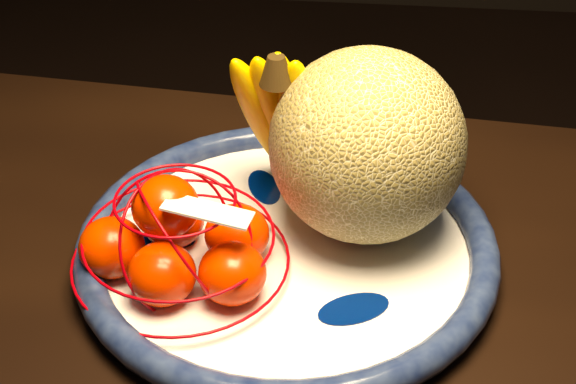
# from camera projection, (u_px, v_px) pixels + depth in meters

# --- Properties ---
(fruit_bowl) EXTENTS (0.38, 0.38, 0.03)m
(fruit_bowl) POSITION_uv_depth(u_px,v_px,m) (287.00, 248.00, 0.79)
(fruit_bowl) COLOR white
(fruit_bowl) RESTS_ON dining_table
(cantaloupe) EXTENTS (0.17, 0.17, 0.17)m
(cantaloupe) POSITION_uv_depth(u_px,v_px,m) (367.00, 145.00, 0.77)
(cantaloupe) COLOR olive
(cantaloupe) RESTS_ON fruit_bowl
(banana_bunch) EXTENTS (0.12, 0.11, 0.18)m
(banana_bunch) POSITION_uv_depth(u_px,v_px,m) (284.00, 112.00, 0.81)
(banana_bunch) COLOR #FFD800
(banana_bunch) RESTS_ON fruit_bowl
(mandarin_bag) EXTENTS (0.24, 0.24, 0.12)m
(mandarin_bag) POSITION_uv_depth(u_px,v_px,m) (180.00, 242.00, 0.75)
(mandarin_bag) COLOR #FF3000
(mandarin_bag) RESTS_ON fruit_bowl
(price_tag) EXTENTS (0.07, 0.04, 0.01)m
(price_tag) POSITION_uv_depth(u_px,v_px,m) (208.00, 211.00, 0.70)
(price_tag) COLOR white
(price_tag) RESTS_ON mandarin_bag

